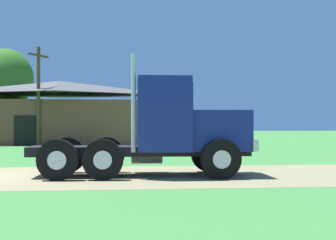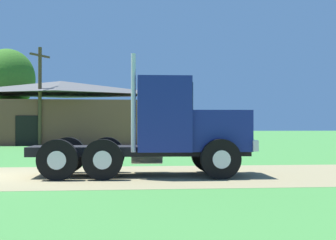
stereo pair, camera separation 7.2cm
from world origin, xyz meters
TOP-DOWN VIEW (x-y plane):
  - truck_foreground_white at (5.48, -0.09)m, footprint 6.76×2.75m
  - shed_building at (-0.58, 25.06)m, footprint 14.35×7.49m
  - utility_pole_far at (-1.69, 21.53)m, footprint 1.17×2.00m
  - tree_mid at (-5.71, 29.43)m, footprint 4.81×4.81m

SIDE VIEW (x-z plane):
  - truck_foreground_white at x=5.48m, z-range -0.42..3.17m
  - shed_building at x=-0.58m, z-range -0.09..4.94m
  - utility_pole_far at x=-1.69m, z-range 0.24..7.41m
  - tree_mid at x=-5.71m, z-range 1.43..9.61m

